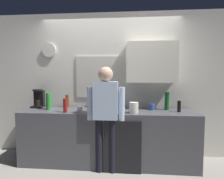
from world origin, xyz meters
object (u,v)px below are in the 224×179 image
coffee_maker (39,99)px  cup_white_mug (80,109)px  dish_soap (89,107)px  person_at_sink (106,110)px  bottle_green_wine (167,101)px  storage_canister (134,108)px  bottle_clear_soda (49,101)px  bottle_dark_sauce (179,106)px  bottle_amber_beer (67,101)px  bottle_red_vinegar (65,105)px  mixing_bowl (105,109)px  cup_blue_mug (152,107)px

coffee_maker → cup_white_mug: bearing=-24.1°
coffee_maker → dish_soap: 1.08m
dish_soap → person_at_sink: (0.29, -0.15, -0.02)m
coffee_maker → person_at_sink: (1.30, -0.51, -0.09)m
bottle_green_wine → storage_canister: bearing=-148.3°
bottle_clear_soda → dish_soap: size_ratio=1.56×
coffee_maker → dish_soap: coffee_maker is taller
cup_white_mug → storage_canister: bearing=-0.2°
bottle_green_wine → person_at_sink: person_at_sink is taller
bottle_green_wine → bottle_dark_sauce: bottle_green_wine is taller
bottle_amber_beer → storage_canister: bearing=-19.2°
bottle_red_vinegar → person_at_sink: bearing=-8.0°
person_at_sink → bottle_red_vinegar: bearing=171.0°
bottle_green_wine → cup_white_mug: bearing=-166.3°
coffee_maker → mixing_bowl: bearing=-11.7°
bottle_green_wine → person_at_sink: (-0.98, -0.46, -0.09)m
storage_canister → cup_white_mug: bearing=179.8°
coffee_maker → bottle_red_vinegar: size_ratio=1.50×
cup_white_mug → person_at_sink: person_at_sink is taller
bottle_green_wine → cup_blue_mug: bearing=-170.6°
cup_blue_mug → coffee_maker: bearing=177.6°
bottle_green_wine → cup_blue_mug: bottle_green_wine is taller
bottle_red_vinegar → storage_canister: (1.08, 0.03, -0.02)m
bottle_green_wine → cup_blue_mug: (-0.25, -0.04, -0.10)m
bottle_clear_soda → dish_soap: bottle_clear_soda is taller
bottle_red_vinegar → bottle_clear_soda: (-0.37, 0.22, 0.03)m
bottle_dark_sauce → mixing_bowl: bottle_dark_sauce is taller
bottle_red_vinegar → cup_blue_mug: bottle_red_vinegar is taller
bottle_amber_beer → storage_canister: (1.19, -0.41, -0.03)m
bottle_red_vinegar → bottle_amber_beer: 0.45m
dish_soap → bottle_amber_beer: bearing=141.7°
bottle_dark_sauce → cup_white_mug: bottle_dark_sauce is taller
bottle_red_vinegar → bottle_clear_soda: 0.43m
coffee_maker → bottle_dark_sauce: coffee_maker is taller
coffee_maker → mixing_bowl: coffee_maker is taller
storage_canister → person_at_sink: bearing=-164.5°
bottle_dark_sauce → cup_white_mug: bearing=-173.8°
bottle_amber_beer → bottle_dark_sauce: bearing=-7.2°
bottle_dark_sauce → bottle_red_vinegar: 1.81m
bottle_amber_beer → person_at_sink: bearing=-34.6°
coffee_maker → dish_soap: (1.01, -0.36, -0.07)m
coffee_maker → bottle_dark_sauce: (2.44, -0.22, -0.06)m
cup_blue_mug → cup_white_mug: size_ratio=1.05×
cup_white_mug → mixing_bowl: (0.39, 0.13, -0.01)m
dish_soap → person_at_sink: person_at_sink is taller
cup_blue_mug → mixing_bowl: cup_blue_mug is taller
cup_blue_mug → bottle_dark_sauce: bearing=-18.1°
coffee_maker → bottle_dark_sauce: bearing=-5.1°
cup_blue_mug → mixing_bowl: 0.79m
bottle_dark_sauce → bottle_red_vinegar: size_ratio=0.82×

